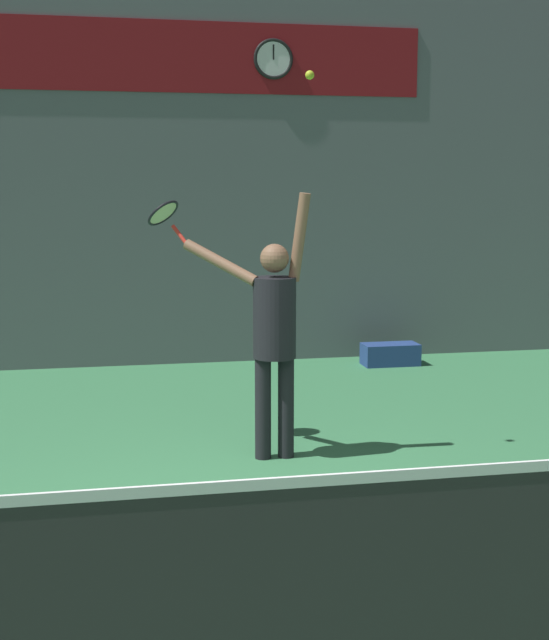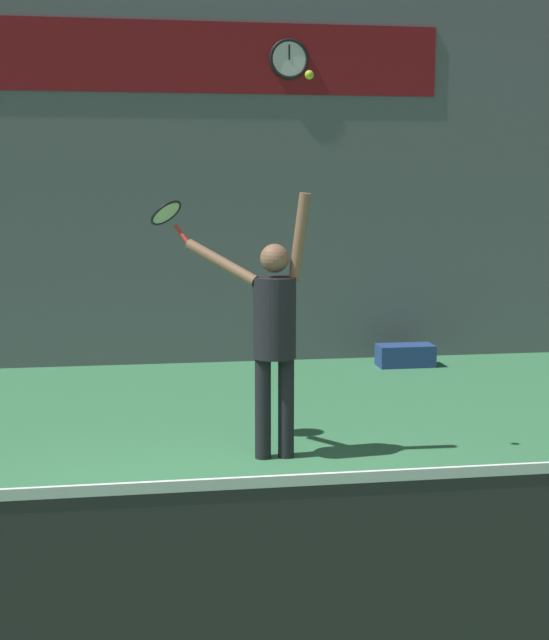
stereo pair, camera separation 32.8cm
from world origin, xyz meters
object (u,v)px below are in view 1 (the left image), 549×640
Objects in this scene: tennis_ball at (310,75)px; tennis_racket at (165,215)px; equipment_bag at (390,354)px; tennis_player at (273,326)px; scoreboard_clock at (273,59)px.

tennis_racket is at bearing 147.45° from tennis_ball.
equipment_bag is at bearing 61.91° from tennis_ball.
tennis_player is 4.14m from equipment_bag.
tennis_ball is at bearing -97.42° from scoreboard_clock.
scoreboard_clock is 4.19m from tennis_ball.
tennis_racket is at bearing -114.97° from scoreboard_clock.
tennis_ball reaches higher than equipment_bag.
scoreboard_clock is 4.82m from tennis_player.
equipment_bag is (2.15, 3.41, -0.95)m from tennis_player.
tennis_player is (-0.79, -3.97, -2.62)m from scoreboard_clock.
equipment_bag is at bearing -22.34° from scoreboard_clock.
scoreboard_clock reaches higher than tennis_player.
equipment_bag is (2.95, 2.87, -1.82)m from tennis_racket.
tennis_ball is (1.06, -0.68, 1.07)m from tennis_racket.
tennis_racket is at bearing -135.84° from equipment_bag.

